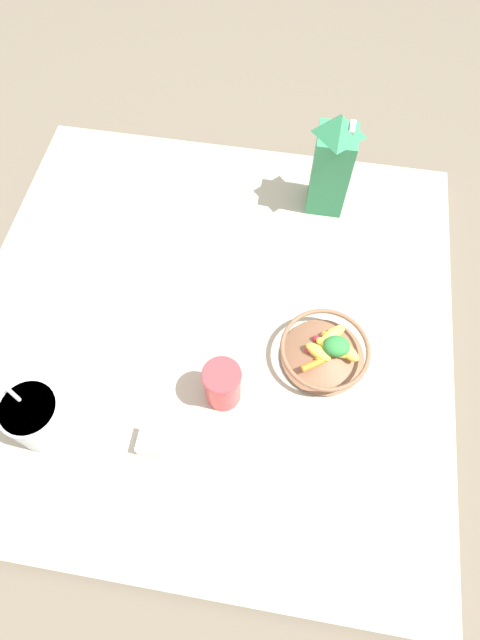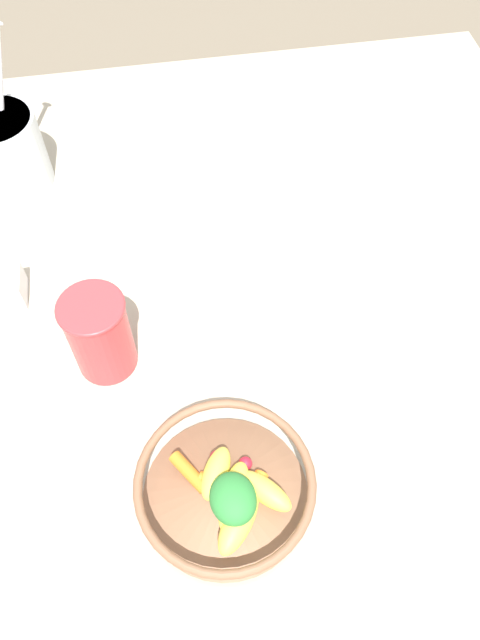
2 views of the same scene
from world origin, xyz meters
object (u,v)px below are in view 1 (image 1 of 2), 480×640
milk_carton (332,163)px  yogurt_tub (37,416)px  fruit_bowl (325,351)px  drinking_cup (222,385)px  spice_jar (152,442)px

milk_carton → yogurt_tub: 0.86m
fruit_bowl → yogurt_tub: 0.60m
yogurt_tub → drinking_cup: yogurt_tub is taller
milk_carton → yogurt_tub: milk_carton is taller
fruit_bowl → spice_jar: size_ratio=3.78×
fruit_bowl → yogurt_tub: yogurt_tub is taller
fruit_bowl → yogurt_tub: (-0.24, 0.55, 0.03)m
milk_carton → drinking_cup: 0.59m
drinking_cup → yogurt_tub: bearing=109.6°
milk_carton → drinking_cup: size_ratio=2.28×
yogurt_tub → drinking_cup: size_ratio=1.88×
fruit_bowl → drinking_cup: 0.24m
yogurt_tub → spice_jar: bearing=-91.1°
fruit_bowl → spice_jar: bearing=127.5°
milk_carton → drinking_cup: bearing=163.6°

